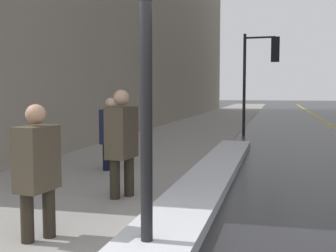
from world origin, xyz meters
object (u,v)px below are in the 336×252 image
Objects in this scene: traffic_light_near at (263,62)px; pedestrian_in_glasses at (122,138)px; pedestrian_nearside at (37,166)px; pedestrian_with_shoulder_bag at (111,130)px.

pedestrian_in_glasses is at bearing -98.76° from traffic_light_near.
pedestrian_with_shoulder_bag is at bearing -162.84° from pedestrian_nearside.
pedestrian_with_shoulder_bag is (-1.04, 2.13, -0.09)m from pedestrian_in_glasses.
pedestrian_in_glasses is (0.23, 2.00, 0.09)m from pedestrian_nearside.
pedestrian_in_glasses reaches higher than pedestrian_with_shoulder_bag.
pedestrian_nearside is (-2.01, -11.96, -1.89)m from traffic_light_near.
traffic_light_near is at bearing 176.49° from pedestrian_nearside.
traffic_light_near reaches higher than pedestrian_nearside.
pedestrian_with_shoulder_bag is (-0.81, 4.12, 0.00)m from pedestrian_nearside.
traffic_light_near is 2.51× the size of pedestrian_nearside.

